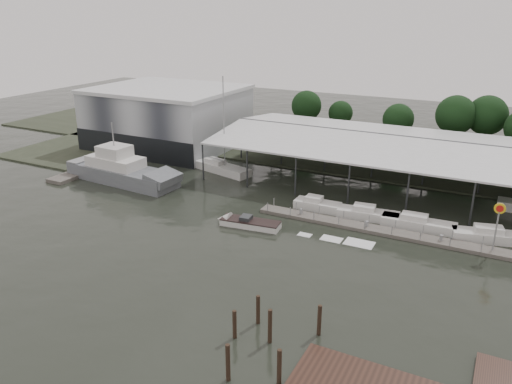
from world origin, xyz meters
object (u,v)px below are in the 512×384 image
at_px(white_sailboat, 222,168).
at_px(speedboat_underway, 245,223).
at_px(shell_fuel_sign, 498,219).
at_px(grey_trawler, 122,171).

bearing_deg(white_sailboat, speedboat_underway, -37.39).
bearing_deg(speedboat_underway, shell_fuel_sign, -174.94).
xyz_separation_m(white_sailboat, speedboat_underway, (12.66, -15.99, -0.27)).
bearing_deg(shell_fuel_sign, grey_trawler, 179.56).
xyz_separation_m(shell_fuel_sign, speedboat_underway, (-25.70, -5.32, -3.53)).
height_order(shell_fuel_sign, white_sailboat, white_sailboat).
bearing_deg(shell_fuel_sign, white_sailboat, 164.46).
distance_m(white_sailboat, speedboat_underway, 20.40).
bearing_deg(white_sailboat, grey_trawler, -121.17).
distance_m(shell_fuel_sign, white_sailboat, 39.94).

